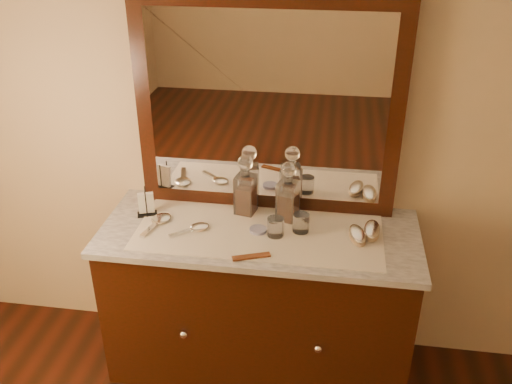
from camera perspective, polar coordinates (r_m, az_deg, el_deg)
dresser_cabinet at (r=2.75m, az=0.32°, el=-11.78°), size 1.40×0.55×0.82m
dresser_plinth at (r=3.00m, az=0.30°, el=-17.20°), size 1.46×0.59×0.08m
knob_left at (r=2.57m, az=-7.49°, el=-14.39°), size 0.04×0.04×0.04m
knob_right at (r=2.49m, az=6.44°, el=-15.80°), size 0.04×0.04×0.04m
marble_top at (r=2.50m, az=0.34°, el=-4.29°), size 1.44×0.59×0.03m
mirror_frame at (r=2.49m, az=1.19°, el=8.81°), size 1.20×0.08×1.00m
mirror_glass at (r=2.46m, az=1.08°, el=8.55°), size 1.06×0.01×0.86m
lace_runner at (r=2.47m, az=0.28°, el=-4.20°), size 1.10×0.45×0.00m
pin_dish at (r=2.47m, az=0.21°, el=-3.94°), size 0.10×0.10×0.01m
comb at (r=2.31m, az=-0.49°, el=-6.70°), size 0.16×0.08×0.01m
napkin_rack at (r=2.64m, az=-11.29°, el=-1.27°), size 0.10×0.08×0.14m
decanter_left at (r=2.57m, az=-1.08°, el=0.14°), size 0.11×0.11×0.29m
decanter_right at (r=2.52m, az=3.33°, el=-0.56°), size 0.11×0.11×0.29m
brush_near at (r=2.45m, az=10.45°, el=-4.44°), size 0.10×0.16×0.04m
brush_far at (r=2.49m, az=11.91°, el=-3.94°), size 0.08×0.16×0.04m
hand_mirror_outer at (r=2.58m, az=-9.99°, el=-2.91°), size 0.11×0.23×0.02m
hand_mirror_inner at (r=2.50m, az=-6.25°, el=-3.72°), size 0.18×0.16×0.02m
tumblers at (r=2.45m, az=3.37°, el=-3.41°), size 0.18×0.13×0.08m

